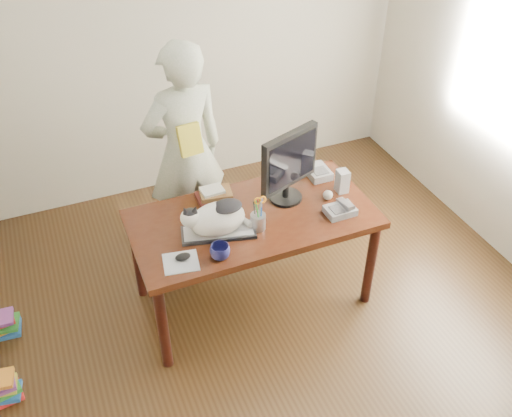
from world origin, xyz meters
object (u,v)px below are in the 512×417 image
(mouse, at_px, (183,257))
(book_pile_b, at_px, (0,325))
(keyboard, at_px, (218,232))
(calculator, at_px, (318,172))
(cat, at_px, (215,218))
(speaker, at_px, (342,181))
(book_stack, at_px, (215,195))
(person, at_px, (185,152))
(desk, at_px, (249,227))
(baseball, at_px, (328,195))
(coffee_mug, at_px, (220,252))
(phone, at_px, (341,210))
(monitor, at_px, (289,163))
(pen_cup, at_px, (258,220))

(mouse, height_order, book_pile_b, mouse)
(keyboard, relative_size, book_pile_b, 1.91)
(calculator, height_order, book_pile_b, calculator)
(cat, height_order, speaker, cat)
(cat, relative_size, mouse, 4.46)
(book_stack, bearing_deg, person, 100.34)
(desk, distance_m, mouse, 0.64)
(cat, xyz_separation_m, baseball, (0.82, 0.06, -0.10))
(coffee_mug, distance_m, phone, 0.88)
(speaker, bearing_deg, cat, -171.58)
(calculator, bearing_deg, cat, -158.30)
(desk, bearing_deg, calculator, 16.51)
(cat, distance_m, phone, 0.84)
(monitor, bearing_deg, calculator, 8.33)
(book_pile_b, bearing_deg, person, 15.62)
(cat, xyz_separation_m, mouse, (-0.26, -0.14, -0.11))
(baseball, relative_size, book_pile_b, 0.26)
(mouse, bearing_deg, desk, 38.57)
(desk, distance_m, phone, 0.63)
(keyboard, relative_size, calculator, 2.40)
(pen_cup, relative_size, person, 0.15)
(book_pile_b, bearing_deg, mouse, -25.97)
(desk, xyz_separation_m, book_pile_b, (-1.72, 0.27, -0.53))
(cat, xyz_separation_m, speaker, (0.96, 0.11, -0.05))
(monitor, xyz_separation_m, phone, (0.26, -0.27, -0.26))
(mouse, xyz_separation_m, phone, (1.09, 0.03, 0.01))
(calculator, bearing_deg, person, 149.31)
(phone, relative_size, calculator, 0.95)
(desk, distance_m, person, 0.77)
(coffee_mug, bearing_deg, desk, 48.22)
(mouse, relative_size, phone, 0.53)
(mouse, xyz_separation_m, calculator, (1.15, 0.48, 0.01))
(desk, height_order, monitor, monitor)
(book_stack, height_order, person, person)
(pen_cup, bearing_deg, coffee_mug, -151.81)
(cat, bearing_deg, baseball, 17.60)
(desk, height_order, mouse, mouse)
(book_stack, bearing_deg, coffee_mug, -101.57)
(cat, relative_size, pen_cup, 1.85)
(keyboard, bearing_deg, book_pile_b, 176.91)
(keyboard, height_order, book_stack, book_stack)
(cat, bearing_deg, book_pile_b, 176.80)
(monitor, bearing_deg, phone, -67.37)
(desk, relative_size, book_stack, 6.49)
(speaker, bearing_deg, keyboard, -171.41)
(desk, bearing_deg, monitor, 0.26)
(book_stack, relative_size, calculator, 1.20)
(desk, distance_m, monitor, 0.52)
(mouse, xyz_separation_m, book_stack, (0.37, 0.49, 0.02))
(coffee_mug, xyz_separation_m, book_pile_b, (-1.39, 0.64, -0.73))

